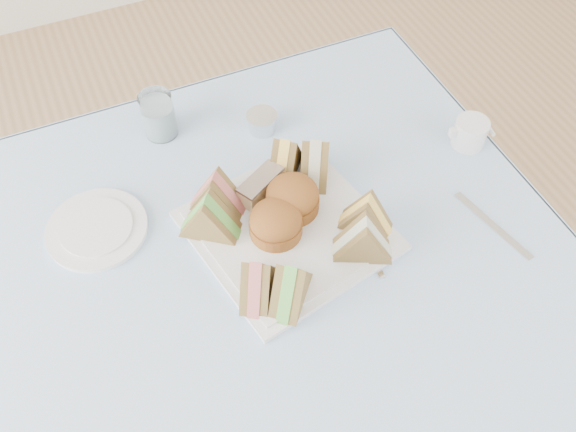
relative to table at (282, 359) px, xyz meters
name	(u,v)px	position (x,y,z in m)	size (l,w,h in m)	color
floor	(283,416)	(0.00, 0.00, -0.37)	(4.00, 4.00, 0.00)	#9E7751
table	(282,359)	(0.00, 0.00, 0.00)	(0.90, 0.90, 0.74)	brown
tablecloth	(280,270)	(0.00, 0.00, 0.37)	(1.02, 1.02, 0.01)	#B7DEFE
serving_plate	(288,231)	(0.04, 0.06, 0.38)	(0.31, 0.31, 0.01)	silver
sandwich_fl_a	(257,277)	(-0.05, -0.03, 0.43)	(0.10, 0.05, 0.09)	brown
sandwich_fl_b	(291,282)	(-0.01, -0.06, 0.43)	(0.10, 0.05, 0.09)	brown
sandwich_fr_a	(367,213)	(0.17, 0.01, 0.43)	(0.09, 0.04, 0.08)	brown
sandwich_fr_b	(364,237)	(0.14, -0.03, 0.43)	(0.10, 0.05, 0.09)	brown
sandwich_bl_a	(209,215)	(-0.08, 0.11, 0.43)	(0.11, 0.05, 0.09)	brown
sandwich_bl_b	(216,191)	(-0.05, 0.16, 0.43)	(0.10, 0.05, 0.09)	brown
sandwich_br_a	(315,158)	(0.14, 0.16, 0.43)	(0.10, 0.05, 0.09)	brown
sandwich_br_b	(285,156)	(0.09, 0.19, 0.43)	(0.10, 0.04, 0.08)	brown
scone_left	(276,222)	(0.02, 0.07, 0.42)	(0.09, 0.09, 0.06)	#A75721
scone_right	(292,197)	(0.07, 0.10, 0.42)	(0.10, 0.10, 0.06)	#A75721
pastry_slice	(261,186)	(0.03, 0.16, 0.41)	(0.09, 0.04, 0.04)	#D2B37C
side_plate	(97,229)	(-0.27, 0.21, 0.38)	(0.18, 0.18, 0.01)	silver
water_glass	(158,115)	(-0.09, 0.40, 0.42)	(0.07, 0.07, 0.10)	white
tea_strainer	(262,123)	(0.10, 0.32, 0.39)	(0.06, 0.06, 0.04)	silver
knife	(492,225)	(0.39, -0.07, 0.38)	(0.01, 0.18, 0.00)	silver
fork	(363,237)	(0.16, 0.00, 0.38)	(0.01, 0.18, 0.00)	silver
creamer_jug	(470,133)	(0.46, 0.12, 0.40)	(0.07, 0.07, 0.06)	silver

